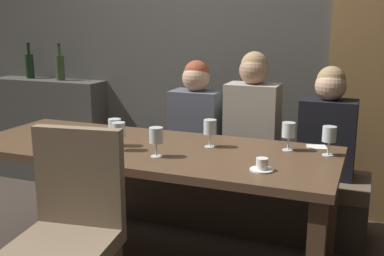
{
  "coord_description": "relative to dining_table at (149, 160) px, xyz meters",
  "views": [
    {
      "loc": [
        1.22,
        -2.36,
        1.46
      ],
      "look_at": [
        0.22,
        0.14,
        0.84
      ],
      "focal_mm": 43.21,
      "sensor_mm": 36.0,
      "label": 1
    }
  ],
  "objects": [
    {
      "name": "back_wall_tiled",
      "position": [
        0.0,
        1.22,
        0.85
      ],
      "size": [
        6.0,
        0.12,
        3.0
      ],
      "primitive_type": "cube",
      "color": "#4C4944",
      "rests_on": "ground"
    },
    {
      "name": "back_counter",
      "position": [
        -1.55,
        1.04,
        -0.18
      ],
      "size": [
        1.1,
        0.28,
        0.95
      ],
      "primitive_type": "cube",
      "color": "#413E3A",
      "rests_on": "ground"
    },
    {
      "name": "dining_table",
      "position": [
        0.0,
        0.0,
        0.0
      ],
      "size": [
        2.2,
        0.84,
        0.74
      ],
      "color": "#493422",
      "rests_on": "ground"
    },
    {
      "name": "banquette_bench",
      "position": [
        0.0,
        0.7,
        -0.42
      ],
      "size": [
        2.5,
        0.44,
        0.45
      ],
      "color": "#40352A",
      "rests_on": "ground"
    },
    {
      "name": "chair_near_side",
      "position": [
        -0.04,
        -0.72,
        -0.09
      ],
      "size": [
        0.5,
        0.5,
        0.98
      ],
      "color": "brown",
      "rests_on": "ground"
    },
    {
      "name": "diner_redhead",
      "position": [
        0.02,
        0.73,
        0.15
      ],
      "size": [
        0.36,
        0.24,
        0.74
      ],
      "color": "#4C515B",
      "rests_on": "banquette_bench"
    },
    {
      "name": "diner_bearded",
      "position": [
        0.45,
        0.7,
        0.18
      ],
      "size": [
        0.36,
        0.24,
        0.82
      ],
      "color": "#9E9384",
      "rests_on": "banquette_bench"
    },
    {
      "name": "diner_far_end",
      "position": [
        0.95,
        0.73,
        0.14
      ],
      "size": [
        0.36,
        0.24,
        0.73
      ],
      "color": "black",
      "rests_on": "banquette_bench"
    },
    {
      "name": "wine_bottle_dark_red",
      "position": [
        -1.76,
        1.07,
        0.42
      ],
      "size": [
        0.08,
        0.08,
        0.33
      ],
      "color": "black",
      "rests_on": "back_counter"
    },
    {
      "name": "wine_bottle_pale_label",
      "position": [
        -1.41,
        1.04,
        0.42
      ],
      "size": [
        0.08,
        0.08,
        0.33
      ],
      "color": "#384728",
      "rests_on": "back_counter"
    },
    {
      "name": "wine_glass_center_front",
      "position": [
        0.34,
        0.12,
        0.2
      ],
      "size": [
        0.08,
        0.08,
        0.16
      ],
      "color": "silver",
      "rests_on": "dining_table"
    },
    {
      "name": "wine_glass_far_right",
      "position": [
        0.78,
        0.22,
        0.2
      ],
      "size": [
        0.08,
        0.08,
        0.16
      ],
      "color": "silver",
      "rests_on": "dining_table"
    },
    {
      "name": "wine_glass_end_right",
      "position": [
        1.01,
        0.2,
        0.2
      ],
      "size": [
        0.08,
        0.08,
        0.16
      ],
      "color": "silver",
      "rests_on": "dining_table"
    },
    {
      "name": "wine_glass_near_left",
      "position": [
        0.14,
        -0.18,
        0.2
      ],
      "size": [
        0.08,
        0.08,
        0.16
      ],
      "color": "silver",
      "rests_on": "dining_table"
    },
    {
      "name": "wine_glass_far_left",
      "position": [
        -0.12,
        -0.14,
        0.2
      ],
      "size": [
        0.08,
        0.08,
        0.16
      ],
      "color": "silver",
      "rests_on": "dining_table"
    },
    {
      "name": "wine_glass_near_right",
      "position": [
        -0.19,
        -0.06,
        0.2
      ],
      "size": [
        0.08,
        0.08,
        0.16
      ],
      "color": "silver",
      "rests_on": "dining_table"
    },
    {
      "name": "espresso_cup",
      "position": [
        0.73,
        -0.2,
        0.11
      ],
      "size": [
        0.12,
        0.12,
        0.06
      ],
      "color": "white",
      "rests_on": "dining_table"
    },
    {
      "name": "dessert_plate",
      "position": [
        -0.5,
        -0.04,
        0.1
      ],
      "size": [
        0.19,
        0.19,
        0.05
      ],
      "color": "white",
      "rests_on": "dining_table"
    },
    {
      "name": "folded_napkin",
      "position": [
        0.93,
        0.33,
        0.09
      ],
      "size": [
        0.13,
        0.13,
        0.01
      ],
      "primitive_type": "cube",
      "rotation": [
        0.0,
        0.0,
        0.28
      ],
      "color": "silver",
      "rests_on": "dining_table"
    }
  ]
}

